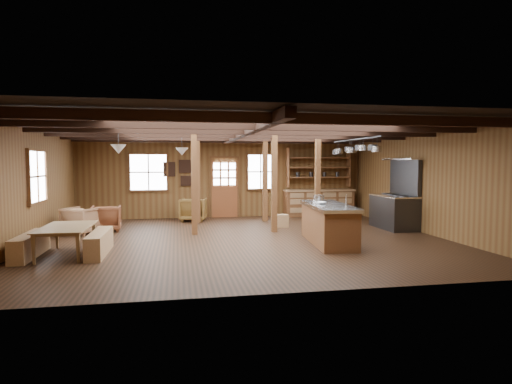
% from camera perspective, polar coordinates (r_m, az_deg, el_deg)
% --- Properties ---
extents(room, '(10.04, 9.04, 2.84)m').
position_cam_1_polar(room, '(10.68, -1.58, 1.08)').
color(room, black).
rests_on(room, ground).
extents(ceiling_joists, '(9.80, 8.82, 0.18)m').
position_cam_1_polar(ceiling_joists, '(10.87, -1.74, 7.88)').
color(ceiling_joists, black).
rests_on(ceiling_joists, ceiling).
extents(timber_posts, '(3.95, 2.35, 2.80)m').
position_cam_1_polar(timber_posts, '(12.82, -0.74, 1.57)').
color(timber_posts, '#4D2716').
rests_on(timber_posts, floor).
extents(back_door, '(1.02, 0.08, 2.15)m').
position_cam_1_polar(back_door, '(15.12, -4.21, -0.04)').
color(back_door, brown).
rests_on(back_door, floor).
extents(window_back_left, '(1.32, 0.06, 1.32)m').
position_cam_1_polar(window_back_left, '(15.03, -14.14, 2.57)').
color(window_back_left, white).
rests_on(window_back_left, wall_back).
extents(window_back_right, '(1.02, 0.06, 1.32)m').
position_cam_1_polar(window_back_right, '(15.29, 0.62, 2.71)').
color(window_back_right, white).
rests_on(window_back_right, wall_back).
extents(window_left, '(0.14, 1.24, 1.32)m').
position_cam_1_polar(window_left, '(11.52, -27.19, 1.85)').
color(window_left, white).
rests_on(window_left, wall_back).
extents(notice_boards, '(1.08, 0.03, 0.90)m').
position_cam_1_polar(notice_boards, '(15.00, -9.93, 2.78)').
color(notice_boards, beige).
rests_on(notice_boards, wall_back).
extents(back_counter, '(2.55, 0.60, 2.45)m').
position_cam_1_polar(back_counter, '(15.64, 8.37, -0.97)').
color(back_counter, brown).
rests_on(back_counter, floor).
extents(pendant_lamps, '(1.86, 2.36, 0.66)m').
position_cam_1_polar(pendant_lamps, '(11.56, -13.52, 5.42)').
color(pendant_lamps, '#2F2F32').
rests_on(pendant_lamps, ceiling).
extents(pot_rack, '(0.41, 3.00, 0.40)m').
position_cam_1_polar(pot_rack, '(11.89, 12.96, 5.62)').
color(pot_rack, '#2F2F32').
rests_on(pot_rack, ceiling).
extents(kitchen_island, '(1.11, 2.57, 1.20)m').
position_cam_1_polar(kitchen_island, '(10.40, 9.62, -4.16)').
color(kitchen_island, brown).
rests_on(kitchen_island, floor).
extents(step_stool, '(0.44, 0.32, 0.38)m').
position_cam_1_polar(step_stool, '(12.83, 3.39, -3.86)').
color(step_stool, olive).
rests_on(step_stool, floor).
extents(commercial_range, '(0.85, 1.67, 2.06)m').
position_cam_1_polar(commercial_range, '(13.17, 18.14, -1.81)').
color(commercial_range, '#2F2F32').
rests_on(commercial_range, floor).
extents(dining_table, '(0.98, 1.74, 0.61)m').
position_cam_1_polar(dining_table, '(9.80, -23.73, -5.97)').
color(dining_table, brown).
rests_on(dining_table, floor).
extents(bench_wall, '(0.32, 1.71, 0.47)m').
position_cam_1_polar(bench_wall, '(10.01, -27.93, -6.30)').
color(bench_wall, olive).
rests_on(bench_wall, floor).
extents(bench_aisle, '(0.32, 1.72, 0.47)m').
position_cam_1_polar(bench_aisle, '(9.69, -20.14, -6.40)').
color(bench_aisle, olive).
rests_on(bench_aisle, floor).
extents(armchair_a, '(0.85, 0.87, 0.73)m').
position_cam_1_polar(armchair_a, '(12.79, -19.34, -3.32)').
color(armchair_a, brown).
rests_on(armchair_a, floor).
extents(armchair_b, '(0.96, 0.98, 0.76)m').
position_cam_1_polar(armchair_b, '(14.29, -8.36, -2.32)').
color(armchair_b, brown).
rests_on(armchair_b, floor).
extents(armchair_c, '(1.08, 1.09, 0.74)m').
position_cam_1_polar(armchair_c, '(12.50, -22.22, -3.53)').
color(armchair_c, brown).
rests_on(armchair_c, floor).
extents(counter_pot, '(0.28, 0.28, 0.17)m').
position_cam_1_polar(counter_pot, '(10.98, 8.36, -0.85)').
color(counter_pot, silver).
rests_on(counter_pot, kitchen_island).
extents(bowl, '(0.29, 0.29, 0.06)m').
position_cam_1_polar(bowl, '(10.34, 8.66, -1.45)').
color(bowl, silver).
rests_on(bowl, kitchen_island).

